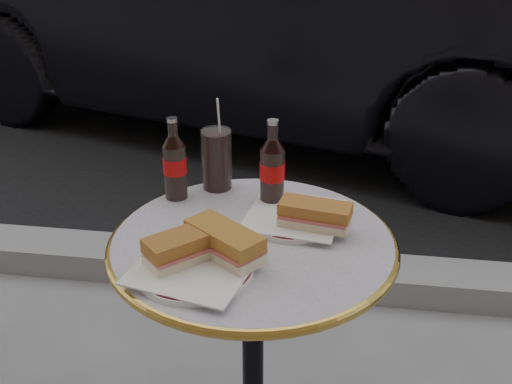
# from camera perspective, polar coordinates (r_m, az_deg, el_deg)

# --- Properties ---
(asphalt_road) EXTENTS (40.00, 8.00, 0.00)m
(asphalt_road) POSITION_cam_1_polar(r_m,az_deg,el_deg) (6.33, 6.64, 13.40)
(asphalt_road) COLOR black
(asphalt_road) RESTS_ON ground
(curb) EXTENTS (40.00, 0.20, 0.12)m
(curb) POSITION_cam_1_polar(r_m,az_deg,el_deg) (2.49, 2.83, -7.15)
(curb) COLOR gray
(curb) RESTS_ON ground
(bistro_table) EXTENTS (0.62, 0.62, 0.73)m
(bistro_table) POSITION_cam_1_polar(r_m,az_deg,el_deg) (1.59, -0.27, -15.59)
(bistro_table) COLOR #BAB2C4
(bistro_table) RESTS_ON ground
(plate_left) EXTENTS (0.31, 0.31, 0.01)m
(plate_left) POSITION_cam_1_polar(r_m,az_deg,el_deg) (1.27, -5.45, -6.86)
(plate_left) COLOR white
(plate_left) RESTS_ON bistro_table
(plate_right) EXTENTS (0.27, 0.27, 0.01)m
(plate_right) POSITION_cam_1_polar(r_m,az_deg,el_deg) (1.44, 3.39, -2.33)
(plate_right) COLOR white
(plate_right) RESTS_ON bistro_table
(sandwich_left_a) EXTENTS (0.17, 0.17, 0.06)m
(sandwich_left_a) POSITION_cam_1_polar(r_m,az_deg,el_deg) (1.27, -6.25, -4.94)
(sandwich_left_a) COLOR #9D6128
(sandwich_left_a) RESTS_ON plate_left
(sandwich_left_b) EXTENTS (0.18, 0.17, 0.06)m
(sandwich_left_b) POSITION_cam_1_polar(r_m,az_deg,el_deg) (1.28, -2.81, -4.57)
(sandwich_left_b) COLOR #A56D2A
(sandwich_left_b) RESTS_ON plate_left
(sandwich_right) EXTENTS (0.16, 0.10, 0.05)m
(sandwich_right) POSITION_cam_1_polar(r_m,az_deg,el_deg) (1.39, 5.26, -2.14)
(sandwich_right) COLOR #AB682B
(sandwich_right) RESTS_ON plate_right
(cola_bottle_left) EXTENTS (0.07, 0.07, 0.20)m
(cola_bottle_left) POSITION_cam_1_polar(r_m,az_deg,el_deg) (1.51, -7.27, 2.98)
(cola_bottle_left) COLOR black
(cola_bottle_left) RESTS_ON bistro_table
(cola_bottle_right) EXTENTS (0.08, 0.08, 0.21)m
(cola_bottle_right) POSITION_cam_1_polar(r_m,az_deg,el_deg) (1.46, 1.46, 2.56)
(cola_bottle_right) COLOR black
(cola_bottle_right) RESTS_ON bistro_table
(cola_glass) EXTENTS (0.09, 0.09, 0.15)m
(cola_glass) POSITION_cam_1_polar(r_m,az_deg,el_deg) (1.56, -3.52, 2.94)
(cola_glass) COLOR black
(cola_glass) RESTS_ON bistro_table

